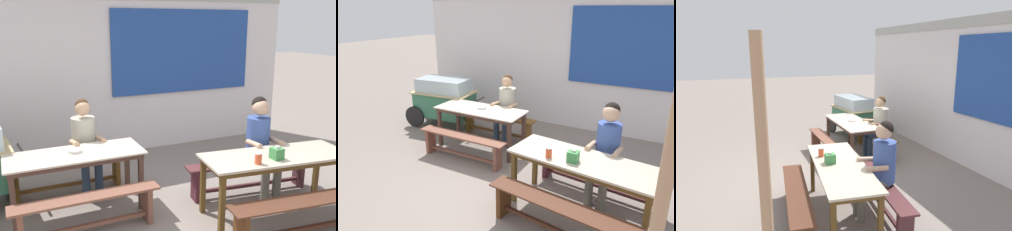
% 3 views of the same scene
% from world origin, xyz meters
% --- Properties ---
extents(ground_plane, '(40.00, 40.00, 0.00)m').
position_xyz_m(ground_plane, '(0.00, 0.00, 0.00)').
color(ground_plane, gray).
extents(backdrop_wall, '(7.20, 0.23, 2.89)m').
position_xyz_m(backdrop_wall, '(0.07, 2.86, 1.52)').
color(backdrop_wall, silver).
rests_on(backdrop_wall, ground_plane).
extents(dining_table_far, '(1.66, 0.67, 0.77)m').
position_xyz_m(dining_table_far, '(-0.99, 0.93, 0.69)').
color(dining_table_far, beige).
rests_on(dining_table_far, ground_plane).
extents(dining_table_near, '(1.90, 0.89, 0.77)m').
position_xyz_m(dining_table_near, '(1.22, -0.13, 0.69)').
color(dining_table_near, '#C0B199').
rests_on(dining_table_near, ground_plane).
extents(bench_far_back, '(1.61, 0.28, 0.46)m').
position_xyz_m(bench_far_back, '(-0.99, 1.52, 0.32)').
color(bench_far_back, brown).
rests_on(bench_far_back, ground_plane).
extents(bench_far_front, '(1.66, 0.24, 0.46)m').
position_xyz_m(bench_far_front, '(-0.99, 0.33, 0.31)').
color(bench_far_front, brown).
rests_on(bench_far_front, ground_plane).
extents(bench_near_back, '(1.87, 0.47, 0.46)m').
position_xyz_m(bench_near_back, '(1.29, 0.46, 0.32)').
color(bench_near_back, '#502628').
rests_on(bench_near_back, ground_plane).
extents(bench_near_front, '(1.80, 0.51, 0.46)m').
position_xyz_m(bench_near_front, '(1.14, -0.72, 0.30)').
color(bench_near_front, '#4F2B1C').
rests_on(bench_near_front, ground_plane).
extents(food_cart, '(1.67, 0.92, 1.07)m').
position_xyz_m(food_cart, '(-2.36, 1.55, 0.62)').
color(food_cart, '#377554').
rests_on(food_cart, ground_plane).
extents(person_center_facing, '(0.45, 0.54, 1.32)m').
position_xyz_m(person_center_facing, '(-0.75, 1.46, 0.75)').
color(person_center_facing, '#28384E').
rests_on(person_center_facing, ground_plane).
extents(person_right_near_table, '(0.44, 0.58, 1.36)m').
position_xyz_m(person_right_near_table, '(1.38, 0.38, 0.78)').
color(person_right_near_table, '#615E52').
rests_on(person_right_near_table, ground_plane).
extents(tissue_box, '(0.13, 0.13, 0.16)m').
position_xyz_m(tissue_box, '(1.12, -0.24, 0.84)').
color(tissue_box, '#3B8444').
rests_on(tissue_box, dining_table_near).
extents(condiment_jar, '(0.08, 0.08, 0.13)m').
position_xyz_m(condiment_jar, '(0.83, -0.28, 0.83)').
color(condiment_jar, '#D64C29').
rests_on(condiment_jar, dining_table_near).
extents(soup_bowl, '(0.17, 0.17, 0.04)m').
position_xyz_m(soup_bowl, '(-0.98, 0.97, 0.79)').
color(soup_bowl, silver).
rests_on(soup_bowl, dining_table_far).
extents(wooden_support_post, '(0.11, 0.11, 2.44)m').
position_xyz_m(wooden_support_post, '(2.11, -1.20, 1.22)').
color(wooden_support_post, tan).
rests_on(wooden_support_post, ground_plane).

